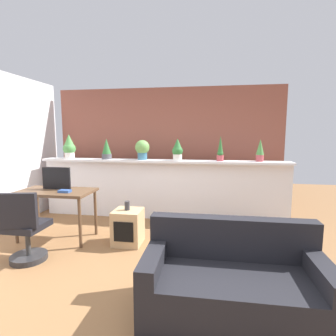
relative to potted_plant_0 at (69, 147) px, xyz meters
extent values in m
plane|color=brown|center=(1.80, -1.95, -1.33)|extent=(12.00, 12.00, 0.00)
cube|color=silver|center=(1.80, 0.05, -0.80)|extent=(4.57, 0.16, 1.07)
cube|color=silver|center=(1.80, 0.01, -0.25)|extent=(4.57, 0.34, 0.04)
cube|color=brown|center=(1.80, 0.65, -0.08)|extent=(4.57, 0.10, 2.50)
cylinder|color=silver|center=(0.00, 0.00, -0.17)|extent=(0.19, 0.19, 0.12)
sphere|color=#4C9347|center=(0.00, 0.00, -0.04)|extent=(0.24, 0.24, 0.24)
cone|color=#4C9347|center=(0.00, 0.00, 0.13)|extent=(0.20, 0.20, 0.23)
cylinder|color=#4C4C51|center=(0.76, -0.01, -0.17)|extent=(0.18, 0.18, 0.10)
cone|color=#2D7033|center=(0.76, -0.01, 0.02)|extent=(0.17, 0.17, 0.28)
cylinder|color=#386B84|center=(1.45, 0.02, -0.16)|extent=(0.18, 0.18, 0.13)
sphere|color=#669E4C|center=(1.45, 0.02, 0.00)|extent=(0.26, 0.26, 0.26)
cylinder|color=silver|center=(2.11, -0.03, -0.17)|extent=(0.16, 0.16, 0.11)
sphere|color=#2D7033|center=(2.11, -0.03, -0.06)|extent=(0.19, 0.19, 0.19)
cone|color=#2D7033|center=(2.11, -0.03, 0.08)|extent=(0.16, 0.16, 0.19)
cylinder|color=#B7474C|center=(2.86, 0.00, -0.17)|extent=(0.12, 0.12, 0.10)
sphere|color=#2D7033|center=(2.86, 0.00, -0.09)|extent=(0.11, 0.11, 0.11)
cone|color=#2D7033|center=(2.86, 0.00, 0.07)|extent=(0.09, 0.09, 0.29)
cylinder|color=#B7474C|center=(3.54, 0.04, -0.17)|extent=(0.13, 0.13, 0.11)
cone|color=#4C9347|center=(3.54, 0.04, 0.03)|extent=(0.13, 0.13, 0.27)
cylinder|color=brown|center=(-0.07, -1.43, -0.98)|extent=(0.04, 0.04, 0.71)
cylinder|color=brown|center=(0.93, -1.43, -0.98)|extent=(0.04, 0.04, 0.71)
cylinder|color=brown|center=(-0.07, -0.93, -0.98)|extent=(0.04, 0.04, 0.71)
cylinder|color=brown|center=(0.93, -0.93, -0.98)|extent=(0.04, 0.04, 0.71)
cube|color=brown|center=(0.43, -1.18, -0.60)|extent=(1.10, 0.60, 0.04)
cube|color=black|center=(0.40, -1.10, -0.42)|extent=(0.44, 0.04, 0.34)
cylinder|color=#262628|center=(0.45, -1.87, -1.30)|extent=(0.44, 0.44, 0.07)
cylinder|color=#333333|center=(0.45, -1.87, -1.09)|extent=(0.06, 0.06, 0.34)
cube|color=black|center=(0.45, -1.87, -0.88)|extent=(0.44, 0.44, 0.08)
cube|color=black|center=(0.49, -2.06, -0.63)|extent=(0.44, 0.16, 0.42)
cube|color=tan|center=(1.54, -1.18, -1.08)|extent=(0.40, 0.40, 0.50)
cube|color=black|center=(1.54, -1.37, -1.08)|extent=(0.28, 0.04, 0.28)
cylinder|color=#2D2D33|center=(1.53, -1.18, -0.77)|extent=(0.07, 0.07, 0.13)
cube|color=#2D4C8C|center=(0.63, -1.28, -0.57)|extent=(0.16, 0.11, 0.04)
cube|color=black|center=(2.92, -2.52, -1.13)|extent=(1.57, 0.78, 0.40)
cube|color=black|center=(2.91, -2.22, -0.73)|extent=(1.56, 0.18, 0.40)
cube|color=black|center=(2.22, -2.53, -0.85)|extent=(0.17, 0.76, 0.16)
cube|color=black|center=(3.62, -2.52, -0.85)|extent=(0.17, 0.76, 0.16)
camera|label=1|loc=(2.70, -4.70, 0.26)|focal=28.15mm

